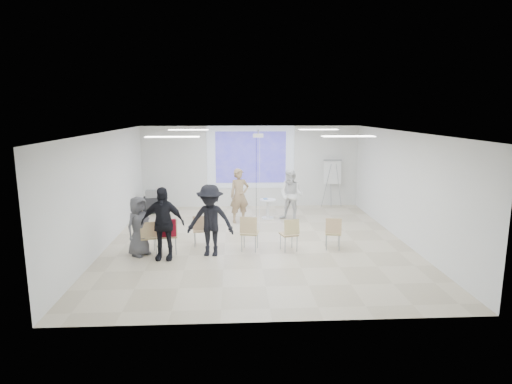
{
  "coord_description": "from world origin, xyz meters",
  "views": [
    {
      "loc": [
        -0.64,
        -11.23,
        3.56
      ],
      "look_at": [
        0.0,
        0.8,
        1.25
      ],
      "focal_mm": 30.0,
      "sensor_mm": 36.0,
      "label": 1
    }
  ],
  "objects_px": {
    "chair_center": "(249,230)",
    "audience_mid": "(210,216)",
    "chair_left_mid": "(168,233)",
    "audience_left": "(162,218)",
    "av_cart": "(152,203)",
    "laptop": "(201,229)",
    "pedestal_table": "(268,208)",
    "player_right": "(291,193)",
    "player_left": "(239,192)",
    "chair_right_inner": "(290,232)",
    "chair_far_left": "(148,235)",
    "flipchart_easel": "(332,172)",
    "chair_left_inner": "(201,228)",
    "audience_outer": "(139,223)",
    "chair_right_far": "(333,231)"
  },
  "relations": [
    {
      "from": "chair_left_mid",
      "to": "flipchart_easel",
      "type": "xyz_separation_m",
      "value": [
        5.28,
        5.1,
        0.77
      ]
    },
    {
      "from": "player_left",
      "to": "chair_left_mid",
      "type": "xyz_separation_m",
      "value": [
        -1.82,
        -3.04,
        -0.45
      ]
    },
    {
      "from": "player_left",
      "to": "chair_right_far",
      "type": "bearing_deg",
      "value": -68.4
    },
    {
      "from": "pedestal_table",
      "to": "player_right",
      "type": "relative_size",
      "value": 0.37
    },
    {
      "from": "chair_center",
      "to": "chair_right_far",
      "type": "relative_size",
      "value": 1.08
    },
    {
      "from": "chair_left_inner",
      "to": "audience_outer",
      "type": "xyz_separation_m",
      "value": [
        -1.46,
        -0.64,
        0.34
      ]
    },
    {
      "from": "player_left",
      "to": "chair_center",
      "type": "distance_m",
      "value": 2.94
    },
    {
      "from": "audience_mid",
      "to": "chair_left_mid",
      "type": "bearing_deg",
      "value": -178.08
    },
    {
      "from": "player_right",
      "to": "av_cart",
      "type": "height_order",
      "value": "player_right"
    },
    {
      "from": "chair_left_mid",
      "to": "av_cart",
      "type": "relative_size",
      "value": 1.12
    },
    {
      "from": "chair_left_mid",
      "to": "audience_mid",
      "type": "relative_size",
      "value": 0.45
    },
    {
      "from": "player_right",
      "to": "chair_left_inner",
      "type": "height_order",
      "value": "player_right"
    },
    {
      "from": "chair_right_inner",
      "to": "av_cart",
      "type": "height_order",
      "value": "chair_right_inner"
    },
    {
      "from": "laptop",
      "to": "audience_mid",
      "type": "height_order",
      "value": "audience_mid"
    },
    {
      "from": "pedestal_table",
      "to": "av_cart",
      "type": "xyz_separation_m",
      "value": [
        -4.0,
        0.97,
        0.0
      ]
    },
    {
      "from": "laptop",
      "to": "chair_far_left",
      "type": "bearing_deg",
      "value": 26.92
    },
    {
      "from": "audience_left",
      "to": "av_cart",
      "type": "relative_size",
      "value": 2.5
    },
    {
      "from": "chair_far_left",
      "to": "audience_outer",
      "type": "distance_m",
      "value": 0.39
    },
    {
      "from": "av_cart",
      "to": "chair_left_mid",
      "type": "bearing_deg",
      "value": -80.74
    },
    {
      "from": "player_left",
      "to": "audience_mid",
      "type": "relative_size",
      "value": 0.98
    },
    {
      "from": "chair_left_inner",
      "to": "av_cart",
      "type": "relative_size",
      "value": 1.03
    },
    {
      "from": "chair_far_left",
      "to": "audience_left",
      "type": "distance_m",
      "value": 0.74
    },
    {
      "from": "chair_left_mid",
      "to": "chair_right_far",
      "type": "distance_m",
      "value": 4.19
    },
    {
      "from": "chair_far_left",
      "to": "audience_outer",
      "type": "height_order",
      "value": "audience_outer"
    },
    {
      "from": "chair_center",
      "to": "flipchart_easel",
      "type": "xyz_separation_m",
      "value": [
        3.26,
        4.97,
        0.76
      ]
    },
    {
      "from": "player_right",
      "to": "chair_right_inner",
      "type": "bearing_deg",
      "value": -70.0
    },
    {
      "from": "pedestal_table",
      "to": "player_right",
      "type": "height_order",
      "value": "player_right"
    },
    {
      "from": "pedestal_table",
      "to": "flipchart_easel",
      "type": "height_order",
      "value": "flipchart_easel"
    },
    {
      "from": "pedestal_table",
      "to": "audience_outer",
      "type": "distance_m",
      "value": 4.93
    },
    {
      "from": "laptop",
      "to": "chair_left_mid",
      "type": "bearing_deg",
      "value": 40.65
    },
    {
      "from": "chair_center",
      "to": "player_left",
      "type": "bearing_deg",
      "value": 105.38
    },
    {
      "from": "pedestal_table",
      "to": "flipchart_easel",
      "type": "xyz_separation_m",
      "value": [
        2.52,
        1.66,
        0.93
      ]
    },
    {
      "from": "player_left",
      "to": "player_right",
      "type": "relative_size",
      "value": 1.07
    },
    {
      "from": "chair_left_mid",
      "to": "chair_right_inner",
      "type": "relative_size",
      "value": 1.06
    },
    {
      "from": "audience_left",
      "to": "audience_mid",
      "type": "height_order",
      "value": "audience_left"
    },
    {
      "from": "player_left",
      "to": "chair_far_left",
      "type": "distance_m",
      "value": 3.85
    },
    {
      "from": "chair_left_inner",
      "to": "audience_outer",
      "type": "relative_size",
      "value": 0.5
    },
    {
      "from": "laptop",
      "to": "player_left",
      "type": "bearing_deg",
      "value": -117.24
    },
    {
      "from": "chair_left_inner",
      "to": "chair_right_far",
      "type": "distance_m",
      "value": 3.47
    },
    {
      "from": "laptop",
      "to": "audience_left",
      "type": "relative_size",
      "value": 0.15
    },
    {
      "from": "flipchart_easel",
      "to": "player_right",
      "type": "bearing_deg",
      "value": -131.58
    },
    {
      "from": "player_right",
      "to": "audience_left",
      "type": "height_order",
      "value": "audience_left"
    },
    {
      "from": "audience_outer",
      "to": "chair_center",
      "type": "bearing_deg",
      "value": -49.39
    },
    {
      "from": "chair_right_inner",
      "to": "audience_outer",
      "type": "height_order",
      "value": "audience_outer"
    },
    {
      "from": "audience_outer",
      "to": "flipchart_easel",
      "type": "xyz_separation_m",
      "value": [
        5.99,
        5.13,
        0.47
      ]
    },
    {
      "from": "player_left",
      "to": "chair_left_mid",
      "type": "relative_size",
      "value": 2.16
    },
    {
      "from": "audience_mid",
      "to": "av_cart",
      "type": "bearing_deg",
      "value": 125.53
    },
    {
      "from": "chair_center",
      "to": "chair_right_inner",
      "type": "height_order",
      "value": "chair_center"
    },
    {
      "from": "chair_right_far",
      "to": "pedestal_table",
      "type": "bearing_deg",
      "value": 123.26
    },
    {
      "from": "chair_center",
      "to": "audience_mid",
      "type": "relative_size",
      "value": 0.46
    }
  ]
}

